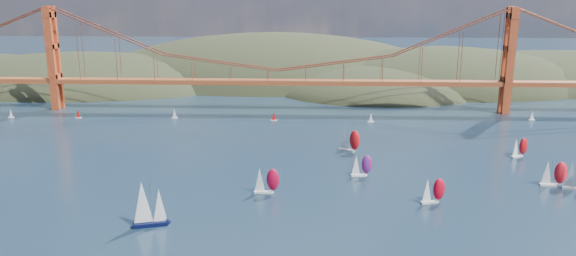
# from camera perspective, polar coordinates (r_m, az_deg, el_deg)

# --- Properties ---
(headlands) EXTENTS (725.00, 225.00, 96.00)m
(headlands) POSITION_cam_1_polar(r_m,az_deg,el_deg) (401.52, 6.20, 3.08)
(headlands) COLOR black
(headlands) RESTS_ON ground
(bridge) EXTENTS (552.00, 12.00, 55.00)m
(bridge) POSITION_cam_1_polar(r_m,az_deg,el_deg) (297.00, -1.43, 7.86)
(bridge) COLOR brown
(bridge) RESTS_ON ground
(sloop_navy) EXTENTS (10.07, 7.04, 14.88)m
(sloop_navy) POSITION_cam_1_polar(r_m,az_deg,el_deg) (163.70, -14.08, -7.53)
(sloop_navy) COLOR black
(sloop_navy) RESTS_ON ground
(racer_0) EXTENTS (8.29, 3.34, 9.58)m
(racer_0) POSITION_cam_1_polar(r_m,az_deg,el_deg) (183.63, -2.25, -5.31)
(racer_0) COLOR silver
(racer_0) RESTS_ON ground
(racer_1) EXTENTS (8.00, 4.76, 8.97)m
(racer_1) POSITION_cam_1_polar(r_m,az_deg,el_deg) (181.38, 14.49, -6.14)
(racer_1) COLOR silver
(racer_1) RESTS_ON ground
(racer_3) EXTENTS (7.68, 5.61, 8.63)m
(racer_3) POSITION_cam_1_polar(r_m,az_deg,el_deg) (239.25, 22.46, -1.79)
(racer_3) COLOR white
(racer_3) RESTS_ON ground
(racer_4) EXTENTS (8.61, 3.69, 9.78)m
(racer_4) POSITION_cam_1_polar(r_m,az_deg,el_deg) (209.86, 25.36, -4.16)
(racer_4) COLOR silver
(racer_4) RESTS_ON ground
(racer_5) EXTENTS (9.08, 6.98, 10.28)m
(racer_5) POSITION_cam_1_polar(r_m,az_deg,el_deg) (229.67, 6.25, -1.20)
(racer_5) COLOR silver
(racer_5) RESTS_ON ground
(racer_rwb) EXTENTS (7.78, 3.73, 8.77)m
(racer_rwb) POSITION_cam_1_polar(r_m,az_deg,el_deg) (201.08, 7.45, -3.75)
(racer_rwb) COLOR white
(racer_rwb) RESTS_ON ground
(distant_boat_1) EXTENTS (3.00, 2.00, 4.70)m
(distant_boat_1) POSITION_cam_1_polar(r_m,az_deg,el_deg) (318.33, -26.33, 1.35)
(distant_boat_1) COLOR silver
(distant_boat_1) RESTS_ON ground
(distant_boat_2) EXTENTS (3.00, 2.00, 4.70)m
(distant_boat_2) POSITION_cam_1_polar(r_m,az_deg,el_deg) (304.30, -20.55, 1.39)
(distant_boat_2) COLOR silver
(distant_boat_2) RESTS_ON ground
(distant_boat_3) EXTENTS (3.00, 2.00, 4.70)m
(distant_boat_3) POSITION_cam_1_polar(r_m,az_deg,el_deg) (290.51, -11.46, 1.44)
(distant_boat_3) COLOR silver
(distant_boat_3) RESTS_ON ground
(distant_boat_4) EXTENTS (3.00, 2.00, 4.70)m
(distant_boat_4) POSITION_cam_1_polar(r_m,az_deg,el_deg) (305.97, 23.55, 1.17)
(distant_boat_4) COLOR silver
(distant_boat_4) RESTS_ON ground
(distant_boat_8) EXTENTS (3.00, 2.00, 4.70)m
(distant_boat_8) POSITION_cam_1_polar(r_m,az_deg,el_deg) (279.38, 8.43, 1.06)
(distant_boat_8) COLOR silver
(distant_boat_8) RESTS_ON ground
(distant_boat_9) EXTENTS (3.00, 2.00, 4.70)m
(distant_boat_9) POSITION_cam_1_polar(r_m,az_deg,el_deg) (279.27, -1.44, 1.21)
(distant_boat_9) COLOR silver
(distant_boat_9) RESTS_ON ground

